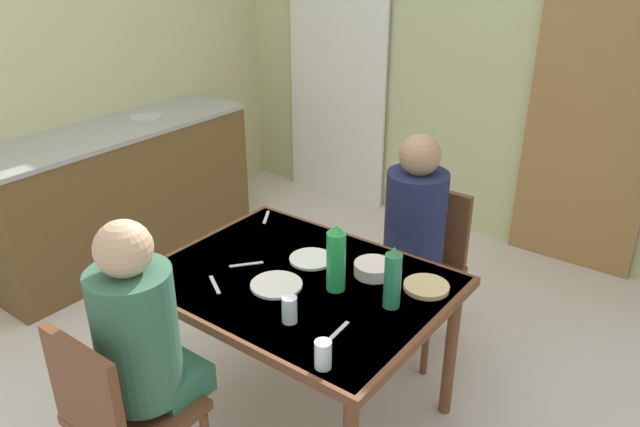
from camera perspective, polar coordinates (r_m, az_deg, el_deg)
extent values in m
plane|color=beige|center=(3.20, -7.08, -15.87)|extent=(6.15, 6.15, 0.00)
cube|color=#C4C58E|center=(4.48, 13.90, 14.79)|extent=(4.18, 0.10, 2.68)
cube|color=#C8C28E|center=(4.43, -22.04, 13.64)|extent=(0.10, 3.55, 2.68)
cube|color=#9D6E3D|center=(4.21, 23.97, 7.97)|extent=(0.80, 0.05, 2.00)
cube|color=white|center=(4.94, 1.58, 13.88)|extent=(0.90, 0.03, 2.25)
cube|color=brown|center=(4.41, -18.01, 1.79)|extent=(0.60, 1.87, 0.87)
cube|color=#9E9E99|center=(4.26, -18.81, 7.35)|extent=(0.61, 1.90, 0.03)
cylinder|color=#B7B7BC|center=(4.41, -15.90, 8.59)|extent=(0.21, 0.21, 0.01)
cube|color=brown|center=(2.65, -1.96, -6.41)|extent=(1.24, 0.95, 0.04)
cube|color=#E7A797|center=(2.64, -1.97, -6.05)|extent=(1.19, 0.91, 0.00)
cylinder|color=brown|center=(2.96, -15.46, -12.13)|extent=(0.06, 0.06, 0.69)
cylinder|color=brown|center=(3.40, -4.85, -5.84)|extent=(0.06, 0.06, 0.69)
cylinder|color=brown|center=(2.91, 12.02, -12.44)|extent=(0.06, 0.06, 0.69)
cube|color=brown|center=(2.50, -16.64, -17.22)|extent=(0.40, 0.40, 0.04)
cube|color=brown|center=(2.30, -20.94, -15.44)|extent=(0.38, 0.04, 0.42)
cylinder|color=brown|center=(2.84, -15.39, -17.65)|extent=(0.04, 0.04, 0.41)
cube|color=brown|center=(3.25, 8.86, -5.56)|extent=(0.40, 0.40, 0.04)
cube|color=brown|center=(3.29, 10.61, -1.10)|extent=(0.38, 0.04, 0.42)
cylinder|color=brown|center=(3.19, 9.79, -11.52)|extent=(0.04, 0.04, 0.41)
cylinder|color=brown|center=(3.32, 4.55, -9.54)|extent=(0.04, 0.04, 0.41)
cylinder|color=brown|center=(3.45, 12.47, -8.70)|extent=(0.04, 0.04, 0.41)
cylinder|color=brown|center=(3.57, 7.52, -7.00)|extent=(0.04, 0.04, 0.41)
cube|color=#30674C|center=(2.53, -13.88, -14.45)|extent=(0.30, 0.22, 0.12)
cylinder|color=#38664C|center=(2.33, -16.63, -10.75)|extent=(0.30, 0.30, 0.52)
sphere|color=tan|center=(2.15, -17.78, -3.14)|extent=(0.20, 0.20, 0.20)
cube|color=#201F4A|center=(3.09, 7.50, -5.84)|extent=(0.30, 0.22, 0.12)
cylinder|color=#1E2347|center=(3.06, 8.80, -0.79)|extent=(0.30, 0.30, 0.52)
sphere|color=#A87A5B|center=(2.92, 9.25, 5.39)|extent=(0.20, 0.20, 0.20)
cylinder|color=#28794F|center=(2.41, 6.74, -6.23)|extent=(0.07, 0.07, 0.23)
cone|color=#347B44|center=(2.35, 6.90, -3.45)|extent=(0.05, 0.05, 0.03)
cylinder|color=green|center=(2.50, 1.49, -4.47)|extent=(0.08, 0.08, 0.26)
cone|color=green|center=(2.43, 1.53, -1.46)|extent=(0.06, 0.06, 0.04)
cylinder|color=#F3DAD2|center=(2.66, 5.00, -5.13)|extent=(0.17, 0.17, 0.05)
cylinder|color=white|center=(2.77, -0.80, -4.24)|extent=(0.20, 0.20, 0.01)
cylinder|color=white|center=(2.59, -4.07, -6.62)|extent=(0.22, 0.22, 0.01)
cylinder|color=silver|center=(2.13, 0.28, -12.95)|extent=(0.06, 0.06, 0.10)
cylinder|color=silver|center=(2.35, -2.85, -8.88)|extent=(0.06, 0.06, 0.11)
cylinder|color=#DBB77A|center=(2.60, 9.84, -6.71)|extent=(0.19, 0.19, 0.02)
cube|color=silver|center=(2.32, 1.64, -10.92)|extent=(0.03, 0.15, 0.00)
cube|color=silver|center=(2.63, -9.74, -6.53)|extent=(0.14, 0.09, 0.00)
cube|color=silver|center=(3.18, -5.01, -0.34)|extent=(0.09, 0.13, 0.00)
cube|color=silver|center=(2.75, -6.85, -4.71)|extent=(0.11, 0.13, 0.00)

